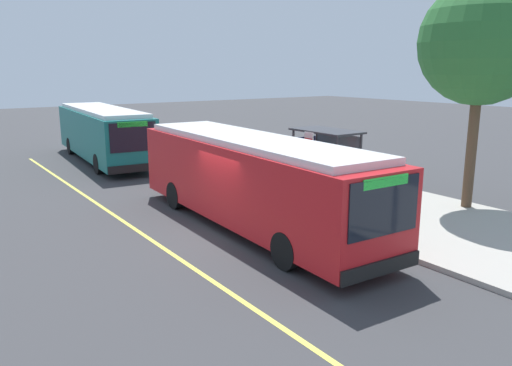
{
  "coord_description": "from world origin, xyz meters",
  "views": [
    {
      "loc": [
        12.85,
        -7.85,
        5.02
      ],
      "look_at": [
        0.53,
        0.74,
        1.62
      ],
      "focal_mm": 35.39,
      "sensor_mm": 36.0,
      "label": 1
    }
  ],
  "objects": [
    {
      "name": "transit_bus_main",
      "position": [
        -0.11,
        1.01,
        1.62
      ],
      "size": [
        11.44,
        2.99,
        2.95
      ],
      "color": "red",
      "rests_on": "ground_plane"
    },
    {
      "name": "lane_stripe_center",
      "position": [
        0.0,
        -2.2,
        0.0
      ],
      "size": [
        36.0,
        0.14,
        0.01
      ],
      "primitive_type": "cube",
      "color": "#E0D64C",
      "rests_on": "ground_plane"
    },
    {
      "name": "sidewalk_curb",
      "position": [
        0.0,
        6.0,
        0.07
      ],
      "size": [
        44.0,
        6.4,
        0.15
      ],
      "primitive_type": "cube",
      "color": "#A8A399",
      "rests_on": "ground_plane"
    },
    {
      "name": "pedestrian_commuter",
      "position": [
        -2.84,
        4.17,
        1.12
      ],
      "size": [
        0.24,
        0.4,
        1.69
      ],
      "color": "#282D47",
      "rests_on": "sidewalk_curb"
    },
    {
      "name": "street_tree_near_shelter",
      "position": [
        2.72,
        8.52,
        5.87
      ],
      "size": [
        4.23,
        4.23,
        7.86
      ],
      "color": "brown",
      "rests_on": "sidewalk_curb"
    },
    {
      "name": "waiting_bench",
      "position": [
        -1.94,
        6.29,
        0.63
      ],
      "size": [
        1.6,
        0.48,
        0.95
      ],
      "color": "brown",
      "rests_on": "sidewalk_curb"
    },
    {
      "name": "bus_shelter",
      "position": [
        -2.36,
        6.26,
        1.92
      ],
      "size": [
        2.9,
        1.6,
        2.48
      ],
      "color": "#333338",
      "rests_on": "sidewalk_curb"
    },
    {
      "name": "route_sign_post",
      "position": [
        -0.11,
        3.39,
        1.96
      ],
      "size": [
        0.44,
        0.08,
        2.8
      ],
      "color": "#333338",
      "rests_on": "sidewalk_curb"
    },
    {
      "name": "ground_plane",
      "position": [
        0.0,
        0.0,
        0.0
      ],
      "size": [
        120.0,
        120.0,
        0.0
      ],
      "primitive_type": "plane",
      "color": "#38383A"
    },
    {
      "name": "transit_bus_second",
      "position": [
        -14.78,
        1.09,
        1.62
      ],
      "size": [
        11.43,
        3.4,
        2.95
      ],
      "color": "#146B66",
      "rests_on": "ground_plane"
    }
  ]
}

